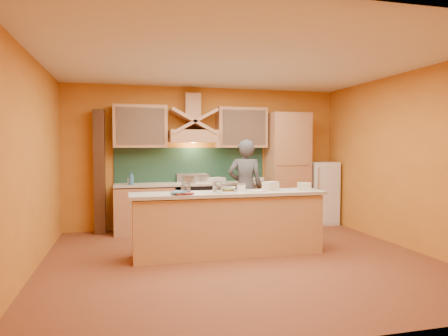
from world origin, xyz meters
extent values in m
cube|color=brown|center=(0.00, 0.00, 0.00)|extent=(5.50, 5.00, 0.01)
cube|color=white|center=(0.00, 0.00, 2.80)|extent=(5.50, 5.00, 0.01)
cube|color=orange|center=(0.00, 2.50, 1.40)|extent=(5.50, 0.02, 2.80)
cube|color=orange|center=(0.00, -2.50, 1.40)|extent=(5.50, 0.02, 2.80)
cube|color=orange|center=(-2.75, 0.00, 1.40)|extent=(0.02, 5.00, 2.80)
cube|color=orange|center=(2.75, 0.00, 1.40)|extent=(0.02, 5.00, 2.80)
cube|color=tan|center=(-1.25, 2.20, 0.43)|extent=(1.10, 0.60, 0.86)
cube|color=tan|center=(0.65, 2.20, 0.43)|extent=(1.10, 0.60, 0.86)
cube|color=beige|center=(-0.30, 2.20, 0.90)|extent=(3.00, 0.62, 0.04)
cube|color=black|center=(-0.30, 2.20, 0.45)|extent=(0.60, 0.58, 0.90)
cube|color=#19382A|center=(-0.30, 2.48, 1.25)|extent=(3.00, 0.03, 0.70)
cube|color=tan|center=(-0.30, 2.25, 1.82)|extent=(0.92, 0.50, 0.24)
cube|color=tan|center=(-0.30, 2.35, 2.40)|extent=(0.30, 0.30, 0.50)
cube|color=tan|center=(-1.30, 2.33, 2.00)|extent=(1.00, 0.35, 0.80)
cube|color=tan|center=(0.70, 2.33, 2.00)|extent=(1.00, 0.35, 0.80)
cube|color=tan|center=(1.65, 2.20, 1.15)|extent=(0.80, 0.60, 2.30)
cube|color=white|center=(2.40, 2.20, 0.65)|extent=(0.58, 0.60, 1.30)
cube|color=#472816|center=(-2.05, 2.35, 1.15)|extent=(0.20, 0.30, 2.30)
cube|color=tan|center=(-0.10, 0.30, 0.44)|extent=(2.80, 0.55, 0.88)
cube|color=beige|center=(-0.10, 0.30, 0.92)|extent=(2.90, 0.62, 0.05)
imported|color=#4C4C51|center=(0.55, 1.59, 0.87)|extent=(0.73, 0.57, 1.75)
cylinder|color=#BBB9C1|center=(-0.41, 2.11, 0.97)|extent=(0.30, 0.30, 0.15)
cylinder|color=silver|center=(-0.05, 2.32, 0.97)|extent=(0.21, 0.21, 0.14)
imported|color=silver|center=(-1.50, 2.14, 1.01)|extent=(0.10, 0.10, 0.18)
imported|color=teal|center=(-1.48, 2.08, 1.05)|extent=(0.10, 0.10, 0.25)
imported|color=white|center=(1.01, 2.17, 0.96)|extent=(0.31, 0.31, 0.07)
cube|color=silver|center=(0.13, 2.09, 0.97)|extent=(0.35, 0.32, 0.10)
imported|color=#AB3D3D|center=(-0.93, 0.17, 0.96)|extent=(0.30, 0.37, 0.03)
imported|color=teal|center=(-0.94, 0.20, 0.98)|extent=(0.30, 0.35, 0.02)
cylinder|color=white|center=(-0.30, 0.18, 1.03)|extent=(0.18, 0.18, 0.17)
cylinder|color=silver|center=(-0.76, 0.19, 1.02)|extent=(0.15, 0.15, 0.15)
cube|color=white|center=(0.12, 0.41, 0.99)|extent=(0.13, 0.13, 0.10)
imported|color=silver|center=(-0.07, 0.45, 0.98)|extent=(0.29, 0.29, 0.06)
cube|color=beige|center=(0.34, 0.24, 0.95)|extent=(0.27, 0.23, 0.02)
cube|color=beige|center=(0.59, 0.36, 1.01)|extent=(0.25, 0.23, 0.13)
cube|color=beige|center=(1.09, 0.25, 1.00)|extent=(0.23, 0.20, 0.12)
camera|label=1|loc=(-1.60, -5.41, 1.61)|focal=32.00mm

